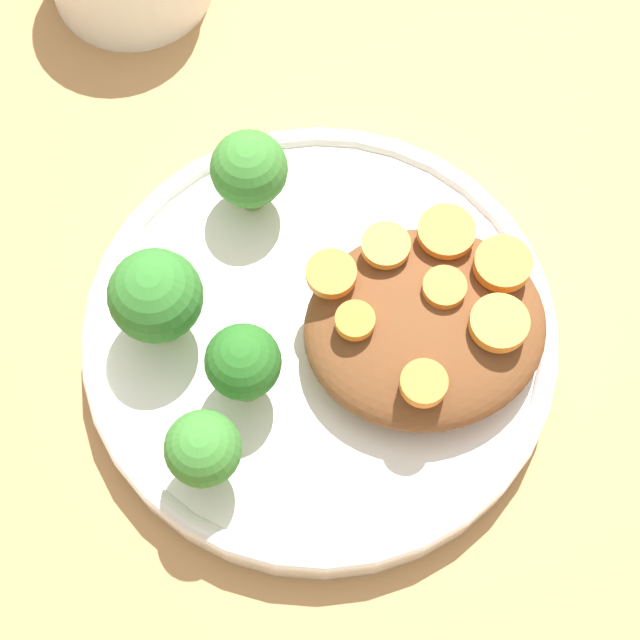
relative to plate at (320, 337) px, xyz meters
The scene contains 15 objects.
ground_plane 0.01m from the plate, ahead, with size 4.00×4.00×0.00m, color tan.
plate is the anchor object (origin of this frame).
stew_mound 0.06m from the plate, 72.26° to the left, with size 0.10×0.12×0.03m, color brown.
broccoli_floret_0 0.09m from the plate, 105.04° to the right, with size 0.04×0.04×0.06m.
broccoli_floret_1 0.09m from the plate, 167.16° to the right, with size 0.04×0.04×0.05m.
broccoli_floret_2 0.09m from the plate, 49.04° to the right, with size 0.03×0.03×0.05m.
broccoli_floret_3 0.06m from the plate, 63.93° to the right, with size 0.04×0.04×0.05m.
carrot_slice_0 0.09m from the plate, 69.78° to the left, with size 0.03×0.03×0.01m, color orange.
carrot_slice_1 0.08m from the plate, 108.80° to the left, with size 0.03×0.03×0.00m, color orange.
carrot_slice_2 0.05m from the plate, 147.28° to the left, with size 0.02×0.02×0.01m, color orange.
carrot_slice_3 0.08m from the plate, 36.49° to the left, with size 0.02×0.02×0.01m, color orange.
carrot_slice_4 0.06m from the plate, 120.63° to the left, with size 0.02×0.02×0.00m, color orange.
carrot_slice_5 0.05m from the plate, 46.41° to the left, with size 0.02×0.02×0.01m, color orange.
carrot_slice_6 0.07m from the plate, 84.56° to the left, with size 0.02×0.02×0.01m, color orange.
carrot_slice_7 0.10m from the plate, 90.09° to the left, with size 0.03×0.03×0.01m, color orange.
Camera 1 is at (0.19, -0.04, 0.51)m, focal length 60.00 mm.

